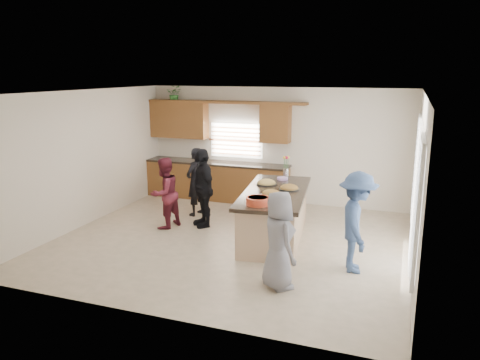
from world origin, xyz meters
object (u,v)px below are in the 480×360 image
at_px(island, 275,216).
at_px(woman_left_mid, 165,193).
at_px(woman_right_front, 279,240).
at_px(woman_left_back, 196,182).
at_px(salad_bowl, 258,201).
at_px(woman_left_front, 203,188).
at_px(woman_right_back, 357,222).

xyz_separation_m(island, woman_left_mid, (-2.30, -0.15, 0.28)).
relative_size(island, woman_right_front, 1.91).
distance_m(woman_left_back, woman_right_front, 3.95).
height_order(salad_bowl, woman_left_back, woman_left_back).
bearing_deg(woman_left_mid, woman_left_front, 132.92).
bearing_deg(woman_right_back, woman_left_mid, 66.52).
height_order(island, woman_left_mid, woman_left_mid).
xyz_separation_m(woman_left_mid, woman_left_front, (0.69, 0.37, 0.09)).
bearing_deg(salad_bowl, woman_right_front, -57.08).
relative_size(woman_left_mid, woman_right_front, 0.99).
relative_size(salad_bowl, woman_right_back, 0.25).
bearing_deg(woman_left_front, island, 38.22).
bearing_deg(woman_right_front, woman_left_front, 4.47).
bearing_deg(salad_bowl, woman_left_mid, 158.98).
relative_size(island, woman_left_back, 1.85).
xyz_separation_m(island, woman_right_back, (1.64, -1.02, 0.37)).
relative_size(woman_left_front, woman_right_back, 1.00).
height_order(salad_bowl, woman_left_front, woman_left_front).
height_order(woman_left_mid, woman_right_back, woman_right_back).
bearing_deg(woman_left_back, woman_right_back, 76.39).
bearing_deg(salad_bowl, island, 88.80).
height_order(island, woman_left_front, woman_left_front).
xyz_separation_m(salad_bowl, woman_left_mid, (-2.28, 0.88, -0.29)).
distance_m(woman_left_back, woman_left_front, 0.80).
xyz_separation_m(salad_bowl, woman_left_front, (-1.59, 1.25, -0.21)).
height_order(woman_left_front, woman_right_back, woman_right_back).
bearing_deg(island, woman_right_front, -80.25).
xyz_separation_m(woman_right_back, woman_right_front, (-1.02, -1.00, -0.08)).
xyz_separation_m(salad_bowl, woman_right_front, (0.64, -0.99, -0.29)).
bearing_deg(woman_left_front, salad_bowl, 8.02).
bearing_deg(woman_right_front, woman_left_back, 2.67).
bearing_deg(woman_left_back, woman_right_front, 56.41).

